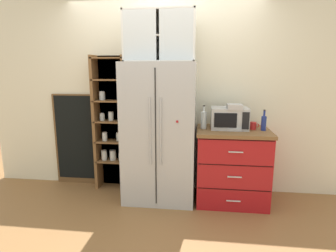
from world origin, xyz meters
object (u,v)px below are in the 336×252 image
object	(u,v)px
microwave	(229,118)
mug_red	(253,126)
bottle_cobalt	(264,122)
bottle_clear	(204,118)
chalkboard_menu	(75,139)
coffee_maker	(234,117)
refrigerator	(160,133)

from	to	relation	value
microwave	mug_red	xyz separation A→B (m)	(0.29, -0.01, -0.09)
microwave	bottle_cobalt	world-z (taller)	microwave
mug_red	bottle_cobalt	bearing A→B (deg)	-23.51
bottle_clear	chalkboard_menu	size ratio (longest dim) A/B	0.22
microwave	coffee_maker	xyz separation A→B (m)	(0.05, -0.04, 0.03)
microwave	bottle_cobalt	xyz separation A→B (m)	(0.40, -0.06, -0.02)
coffee_maker	bottle_clear	xyz separation A→B (m)	(-0.36, -0.00, -0.03)
refrigerator	mug_red	world-z (taller)	refrigerator
microwave	chalkboard_menu	size ratio (longest dim) A/B	0.34
bottle_clear	bottle_cobalt	xyz separation A→B (m)	(0.71, -0.02, -0.02)
coffee_maker	bottle_clear	world-z (taller)	coffee_maker
bottle_cobalt	chalkboard_menu	xyz separation A→B (m)	(-2.51, 0.30, -0.37)
microwave	bottle_clear	xyz separation A→B (m)	(-0.31, -0.04, -0.00)
mug_red	chalkboard_menu	xyz separation A→B (m)	(-2.40, 0.26, -0.31)
coffee_maker	bottle_clear	size ratio (longest dim) A/B	1.08
refrigerator	mug_red	size ratio (longest dim) A/B	15.70
bottle_cobalt	refrigerator	bearing A→B (deg)	-180.00
chalkboard_menu	refrigerator	bearing A→B (deg)	-13.48
mug_red	bottle_cobalt	distance (m)	0.13
bottle_clear	coffee_maker	bearing A→B (deg)	0.22
refrigerator	mug_red	bearing A→B (deg)	2.39
refrigerator	chalkboard_menu	world-z (taller)	refrigerator
bottle_clear	microwave	bearing A→B (deg)	7.94
refrigerator	coffee_maker	world-z (taller)	refrigerator
bottle_clear	chalkboard_menu	distance (m)	1.87
microwave	bottle_cobalt	size ratio (longest dim) A/B	1.77
refrigerator	bottle_clear	size ratio (longest dim) A/B	5.95
microwave	bottle_clear	world-z (taller)	bottle_clear
coffee_maker	mug_red	xyz separation A→B (m)	(0.24, 0.03, -0.11)
mug_red	chalkboard_menu	bearing A→B (deg)	173.89
bottle_cobalt	coffee_maker	bearing A→B (deg)	177.07
bottle_clear	mug_red	bearing A→B (deg)	2.97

